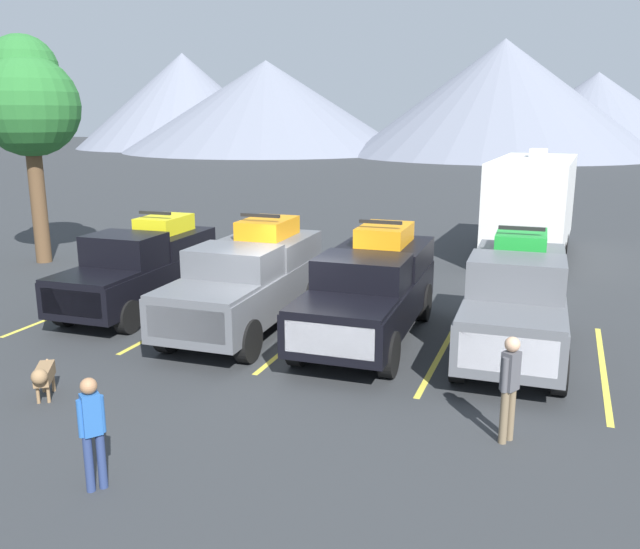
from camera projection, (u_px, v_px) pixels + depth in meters
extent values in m
plane|color=#2D3033|center=(290.00, 346.00, 14.68)|extent=(240.00, 240.00, 0.00)
cube|color=black|center=(138.00, 278.00, 17.26)|extent=(2.07, 5.32, 0.87)
cube|color=black|center=(90.00, 277.00, 15.40)|extent=(1.88, 1.53, 0.08)
cube|color=black|center=(125.00, 250.00, 16.63)|extent=(1.84, 1.42, 0.83)
cube|color=slate|center=(112.00, 253.00, 16.11)|extent=(1.69, 0.28, 0.61)
cube|color=black|center=(165.00, 242.00, 18.40)|extent=(1.95, 2.48, 0.57)
cube|color=silver|center=(72.00, 303.00, 14.85)|extent=(1.63, 0.11, 0.61)
cylinder|color=black|center=(128.00, 317.00, 15.44)|extent=(0.30, 0.81, 0.81)
cylinder|color=black|center=(66.00, 310.00, 15.99)|extent=(0.30, 0.81, 0.81)
cylinder|color=black|center=(201.00, 281.00, 18.74)|extent=(0.30, 0.81, 0.81)
cylinder|color=black|center=(148.00, 277.00, 19.29)|extent=(0.30, 0.81, 0.81)
cube|color=yellow|center=(164.00, 224.00, 18.29)|extent=(1.10, 1.58, 0.45)
cylinder|color=black|center=(168.00, 228.00, 17.66)|extent=(0.19, 0.45, 0.44)
cylinder|color=black|center=(140.00, 227.00, 17.93)|extent=(0.19, 0.45, 0.44)
cylinder|color=black|center=(188.00, 222.00, 18.64)|extent=(0.19, 0.45, 0.44)
cylinder|color=black|center=(161.00, 221.00, 18.91)|extent=(0.19, 0.45, 0.44)
cube|color=black|center=(155.00, 213.00, 17.80)|extent=(0.96, 0.11, 0.08)
cube|color=#595B60|center=(244.00, 293.00, 15.52)|extent=(2.22, 5.56, 0.95)
cube|color=#595B60|center=(203.00, 292.00, 13.57)|extent=(2.02, 1.60, 0.08)
cube|color=#595B60|center=(234.00, 263.00, 14.87)|extent=(1.97, 1.49, 0.70)
cube|color=slate|center=(222.00, 267.00, 14.33)|extent=(1.81, 0.26, 0.52)
cube|color=#595B60|center=(268.00, 248.00, 16.70)|extent=(2.09, 2.59, 0.62)
cube|color=silver|center=(186.00, 324.00, 13.00)|extent=(1.75, 0.11, 0.66)
cylinder|color=black|center=(248.00, 341.00, 13.61)|extent=(0.31, 0.93, 0.92)
cylinder|color=black|center=(168.00, 332.00, 14.20)|extent=(0.31, 0.93, 0.92)
cylinder|color=black|center=(308.00, 295.00, 17.06)|extent=(0.31, 0.93, 0.92)
cylinder|color=black|center=(242.00, 289.00, 17.64)|extent=(0.31, 0.93, 0.92)
cube|color=orange|center=(268.00, 228.00, 16.57)|extent=(1.18, 1.65, 0.45)
cylinder|color=black|center=(276.00, 233.00, 15.92)|extent=(0.19, 0.45, 0.44)
cylinder|color=black|center=(242.00, 230.00, 16.21)|extent=(0.19, 0.45, 0.44)
cylinder|color=black|center=(293.00, 225.00, 16.95)|extent=(0.19, 0.45, 0.44)
cylinder|color=black|center=(260.00, 224.00, 17.23)|extent=(0.19, 0.45, 0.44)
cube|color=black|center=(260.00, 216.00, 16.07)|extent=(1.03, 0.11, 0.08)
cube|color=black|center=(368.00, 302.00, 14.84)|extent=(2.23, 5.82, 0.88)
cube|color=black|center=(341.00, 306.00, 12.81)|extent=(2.02, 1.67, 0.08)
cube|color=black|center=(362.00, 273.00, 14.17)|extent=(1.98, 1.56, 0.71)
cube|color=slate|center=(355.00, 278.00, 13.61)|extent=(1.82, 0.26, 0.53)
cube|color=black|center=(384.00, 256.00, 16.09)|extent=(2.09, 2.71, 0.62)
cube|color=silver|center=(329.00, 340.00, 12.20)|extent=(1.75, 0.11, 0.62)
cylinder|color=black|center=(389.00, 354.00, 12.84)|extent=(0.31, 0.93, 0.93)
cylinder|color=black|center=(298.00, 344.00, 13.43)|extent=(0.31, 0.93, 0.93)
cylinder|color=black|center=(424.00, 302.00, 16.45)|extent=(0.31, 0.93, 0.93)
cylinder|color=black|center=(351.00, 295.00, 17.04)|extent=(0.31, 0.93, 0.93)
cube|color=orange|center=(385.00, 234.00, 15.97)|extent=(1.18, 1.73, 0.45)
cylinder|color=black|center=(398.00, 240.00, 15.29)|extent=(0.19, 0.45, 0.44)
cylinder|color=black|center=(360.00, 238.00, 15.57)|extent=(0.19, 0.45, 0.44)
cylinder|color=black|center=(408.00, 232.00, 16.36)|extent=(0.19, 0.45, 0.44)
cylinder|color=black|center=(372.00, 230.00, 16.65)|extent=(0.19, 0.45, 0.44)
cube|color=black|center=(380.00, 222.00, 15.44)|extent=(1.03, 0.11, 0.08)
cube|color=#595B60|center=(514.00, 314.00, 13.91)|extent=(2.15, 5.49, 0.96)
cube|color=#595B60|center=(511.00, 317.00, 11.98)|extent=(1.96, 1.58, 0.08)
cube|color=#595B60|center=(516.00, 278.00, 13.25)|extent=(1.91, 1.47, 0.84)
cube|color=slate|center=(515.00, 283.00, 12.72)|extent=(1.76, 0.29, 0.62)
cube|color=#595B60|center=(520.00, 264.00, 15.08)|extent=(2.03, 2.56, 0.60)
cube|color=silver|center=(508.00, 354.00, 11.42)|extent=(1.69, 0.11, 0.67)
cylinder|color=black|center=(560.00, 372.00, 12.04)|extent=(0.31, 0.87, 0.87)
cylinder|color=black|center=(459.00, 360.00, 12.60)|extent=(0.31, 0.87, 0.87)
cylinder|color=black|center=(557.00, 315.00, 15.44)|extent=(0.31, 0.87, 0.87)
cylinder|color=black|center=(477.00, 308.00, 16.01)|extent=(0.31, 0.87, 0.87)
cube|color=green|center=(521.00, 241.00, 14.95)|extent=(1.14, 1.63, 0.45)
cylinder|color=black|center=(542.00, 247.00, 14.31)|extent=(0.19, 0.45, 0.44)
cylinder|color=black|center=(499.00, 245.00, 14.59)|extent=(0.19, 0.45, 0.44)
cylinder|color=black|center=(542.00, 239.00, 15.32)|extent=(0.19, 0.45, 0.44)
cylinder|color=black|center=(502.00, 237.00, 15.60)|extent=(0.19, 0.45, 0.44)
cube|color=black|center=(522.00, 228.00, 14.45)|extent=(1.00, 0.11, 0.08)
cube|color=gold|center=(81.00, 306.00, 17.72)|extent=(0.12, 5.50, 0.01)
cube|color=gold|center=(186.00, 319.00, 16.62)|extent=(0.12, 5.50, 0.01)
cube|color=gold|center=(305.00, 333.00, 15.52)|extent=(0.12, 5.50, 0.01)
cube|color=gold|center=(443.00, 349.00, 14.43)|extent=(0.12, 5.50, 0.01)
cube|color=gold|center=(603.00, 369.00, 13.33)|extent=(0.12, 5.50, 0.01)
cube|color=white|center=(532.00, 201.00, 23.59)|extent=(2.88, 7.21, 3.00)
cube|color=#595960|center=(496.00, 195.00, 24.05)|extent=(0.32, 6.81, 0.24)
cube|color=silver|center=(539.00, 153.00, 24.16)|extent=(0.63, 0.73, 0.30)
cube|color=#333333|center=(515.00, 272.00, 20.28)|extent=(0.17, 1.20, 0.12)
cylinder|color=black|center=(562.00, 253.00, 22.77)|extent=(0.25, 0.77, 0.76)
cylinder|color=black|center=(492.00, 248.00, 23.66)|extent=(0.25, 0.77, 0.76)
cylinder|color=black|center=(564.00, 244.00, 24.30)|extent=(0.25, 0.77, 0.76)
cylinder|color=black|center=(499.00, 240.00, 25.19)|extent=(0.25, 0.77, 0.76)
cylinder|color=navy|center=(89.00, 464.00, 8.90)|extent=(0.12, 0.12, 0.83)
cylinder|color=navy|center=(102.00, 460.00, 8.99)|extent=(0.12, 0.12, 0.83)
cube|color=#2659A5|center=(91.00, 414.00, 8.78)|extent=(0.30, 0.31, 0.59)
sphere|color=#9E704C|center=(89.00, 386.00, 8.68)|extent=(0.22, 0.22, 0.22)
cylinder|color=#2659A5|center=(81.00, 419.00, 8.72)|extent=(0.10, 0.10, 0.53)
cylinder|color=#2659A5|center=(101.00, 414.00, 8.85)|extent=(0.10, 0.10, 0.53)
cylinder|color=#726047|center=(511.00, 414.00, 10.33)|extent=(0.13, 0.13, 0.88)
cylinder|color=#726047|center=(504.00, 417.00, 10.22)|extent=(0.13, 0.13, 0.88)
cube|color=#4C4C51|center=(510.00, 371.00, 10.10)|extent=(0.30, 0.32, 0.62)
sphere|color=tan|center=(512.00, 344.00, 10.00)|extent=(0.24, 0.24, 0.24)
cylinder|color=#4C4C51|center=(516.00, 370.00, 10.19)|extent=(0.10, 0.10, 0.56)
cylinder|color=#4C4C51|center=(505.00, 375.00, 10.02)|extent=(0.10, 0.10, 0.56)
cube|color=olive|center=(44.00, 374.00, 11.89)|extent=(0.61, 0.76, 0.26)
sphere|color=olive|center=(39.00, 377.00, 11.49)|extent=(0.28, 0.28, 0.28)
cylinder|color=olive|center=(48.00, 363.00, 12.26)|extent=(0.12, 0.16, 0.20)
cylinder|color=olive|center=(48.00, 394.00, 11.74)|extent=(0.06, 0.06, 0.33)
cylinder|color=olive|center=(38.00, 395.00, 11.70)|extent=(0.06, 0.06, 0.33)
cylinder|color=olive|center=(53.00, 383.00, 12.22)|extent=(0.06, 0.06, 0.33)
cylinder|color=olive|center=(43.00, 384.00, 12.19)|extent=(0.06, 0.06, 0.33)
cylinder|color=brown|center=(38.00, 198.00, 22.57)|extent=(0.52, 0.52, 4.48)
sphere|color=#286B2D|center=(29.00, 106.00, 21.85)|extent=(3.34, 3.34, 3.34)
sphere|color=#286B2D|center=(23.00, 70.00, 21.95)|extent=(2.34, 2.34, 2.34)
cone|color=slate|center=(184.00, 101.00, 105.40)|extent=(34.13, 34.13, 14.68)
cone|color=slate|center=(267.00, 106.00, 94.65)|extent=(41.21, 41.21, 12.69)
cone|color=slate|center=(502.00, 98.00, 83.66)|extent=(38.94, 38.94, 14.43)
cone|color=slate|center=(595.00, 113.00, 88.70)|extent=(30.53, 30.53, 10.71)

